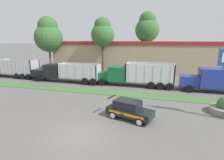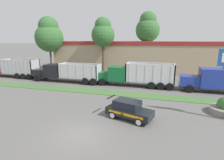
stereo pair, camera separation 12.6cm
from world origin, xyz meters
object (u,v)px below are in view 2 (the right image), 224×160
dump_truck_mid (61,73)px  rally_car (129,109)px  dump_truck_lead (5,68)px  dump_truck_far_right (221,80)px  dump_truck_trail (129,76)px

dump_truck_mid → rally_car: bearing=-39.1°
dump_truck_lead → rally_car: 28.95m
dump_truck_lead → dump_truck_mid: 12.60m
dump_truck_lead → dump_truck_far_right: (36.68, -0.82, 0.08)m
dump_truck_lead → dump_truck_trail: size_ratio=1.03×
dump_truck_mid → rally_car: size_ratio=2.73×
dump_truck_mid → dump_truck_lead: bearing=176.3°
dump_truck_lead → dump_truck_trail: dump_truck_trail is taller
dump_truck_mid → dump_truck_far_right: 24.11m
dump_truck_trail → dump_truck_far_right: 12.48m
dump_truck_far_right → rally_car: bearing=-132.8°
dump_truck_mid → rally_car: (13.76, -11.19, -0.67)m
dump_truck_far_right → rally_car: 15.26m
dump_truck_mid → rally_car: 17.75m
dump_truck_mid → dump_truck_trail: (11.64, 0.37, 0.05)m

